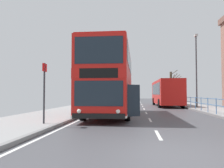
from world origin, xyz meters
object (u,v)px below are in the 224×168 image
(background_bus_far_lane, at_px, (166,92))
(bus_stop_sign_near, at_px, (44,86))
(double_decker_bus_main, at_px, (111,81))
(bare_tree_far_00, at_px, (171,85))
(street_lamp_far_side, at_px, (196,65))

(background_bus_far_lane, relative_size, bus_stop_sign_near, 3.86)
(double_decker_bus_main, distance_m, bare_tree_far_00, 29.27)
(background_bus_far_lane, height_order, bare_tree_far_00, bare_tree_far_00)
(background_bus_far_lane, bearing_deg, bare_tree_far_00, 79.28)
(bare_tree_far_00, bearing_deg, street_lamp_far_side, -90.77)
(bus_stop_sign_near, height_order, street_lamp_far_side, street_lamp_far_side)
(double_decker_bus_main, relative_size, background_bus_far_lane, 0.98)
(bus_stop_sign_near, xyz_separation_m, street_lamp_far_side, (10.38, 14.64, 2.71))
(street_lamp_far_side, bearing_deg, bare_tree_far_00, 89.23)
(street_lamp_far_side, relative_size, bare_tree_far_00, 1.28)
(double_decker_bus_main, xyz_separation_m, bus_stop_sign_near, (-2.40, -5.53, -0.50))
(double_decker_bus_main, height_order, background_bus_far_lane, double_decker_bus_main)
(double_decker_bus_main, xyz_separation_m, bare_tree_far_00, (8.23, 28.08, 0.73))
(background_bus_far_lane, relative_size, bare_tree_far_00, 1.78)
(background_bus_far_lane, xyz_separation_m, street_lamp_far_side, (2.65, -3.60, 2.86))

